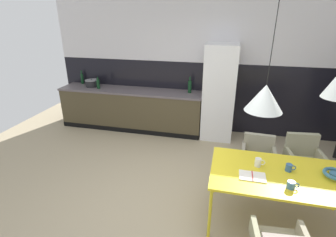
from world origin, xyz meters
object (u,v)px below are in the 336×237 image
object	(u,v)px
bottle_spice_small	(190,86)
mug_tall_blue	(258,162)
mug_dark_espresso	(289,168)
pendant_lamp_over_table_near	(265,98)
open_book	(252,176)
dining_table	(284,177)
cooking_pot	(92,83)
armchair_near_window	(258,153)
refrigerator_column	(219,93)
mug_white_ceramic	(291,185)
armchair_facing_counter	(303,155)
fruit_bowl	(335,174)
bottle_wine_green	(82,78)
bottle_oil_tall	(98,84)

from	to	relation	value
bottle_spice_small	mug_tall_blue	bearing A→B (deg)	-62.30
mug_dark_espresso	pendant_lamp_over_table_near	xyz separation A→B (m)	(-0.39, -0.06, 0.84)
open_book	dining_table	bearing A→B (deg)	21.02
pendant_lamp_over_table_near	cooking_pot	bearing A→B (deg)	145.24
armchair_near_window	mug_tall_blue	distance (m)	0.86
refrigerator_column	mug_white_ceramic	size ratio (longest dim) A/B	15.35
mug_dark_espresso	armchair_near_window	bearing A→B (deg)	106.53
dining_table	cooking_pot	world-z (taller)	cooking_pot
armchair_facing_counter	bottle_spice_small	xyz separation A→B (m)	(-1.95, 1.47, 0.52)
fruit_bowl	cooking_pot	world-z (taller)	cooking_pot
dining_table	cooking_pot	xyz separation A→B (m)	(-3.73, 2.38, 0.29)
armchair_facing_counter	dining_table	bearing A→B (deg)	57.74
armchair_facing_counter	cooking_pot	xyz separation A→B (m)	(-4.18, 1.43, 0.47)
mug_white_ceramic	fruit_bowl	bearing A→B (deg)	31.81
pendant_lamp_over_table_near	open_book	bearing A→B (deg)	-100.09
mug_white_ceramic	cooking_pot	size ratio (longest dim) A/B	0.44
mug_dark_espresso	bottle_wine_green	world-z (taller)	bottle_wine_green
refrigerator_column	mug_white_ceramic	xyz separation A→B (m)	(0.91, -2.59, -0.19)
bottle_spice_small	pendant_lamp_over_table_near	size ratio (longest dim) A/B	0.23
bottle_spice_small	pendant_lamp_over_table_near	world-z (taller)	pendant_lamp_over_table_near
dining_table	mug_white_ceramic	world-z (taller)	mug_white_ceramic
bottle_spice_small	mug_white_ceramic	bearing A→B (deg)	-60.36
armchair_facing_counter	bottle_wine_green	distance (m)	4.82
dining_table	armchair_near_window	size ratio (longest dim) A/B	2.30
dining_table	armchair_facing_counter	bearing A→B (deg)	64.82
mug_dark_espresso	fruit_bowl	bearing A→B (deg)	-2.49
armchair_facing_counter	refrigerator_column	bearing A→B (deg)	-53.09
mug_dark_espresso	bottle_oil_tall	world-z (taller)	bottle_oil_tall
fruit_bowl	mug_tall_blue	xyz separation A→B (m)	(-0.82, 0.04, 0.01)
bottle_oil_tall	pendant_lamp_over_table_near	world-z (taller)	pendant_lamp_over_table_near
armchair_near_window	fruit_bowl	size ratio (longest dim) A/B	2.88
mug_tall_blue	fruit_bowl	bearing A→B (deg)	-3.07
bottle_oil_tall	bottle_wine_green	world-z (taller)	bottle_wine_green
bottle_oil_tall	bottle_wine_green	bearing A→B (deg)	152.71
bottle_spice_small	dining_table	bearing A→B (deg)	-58.21
armchair_near_window	bottle_wine_green	distance (m)	4.25
pendant_lamp_over_table_near	dining_table	bearing A→B (deg)	-3.82
bottle_wine_green	armchair_near_window	bearing A→B (deg)	-22.99
mug_tall_blue	mug_white_ceramic	distance (m)	0.47
bottle_oil_tall	bottle_wine_green	xyz separation A→B (m)	(-0.56, 0.29, 0.02)
mug_tall_blue	bottle_spice_small	world-z (taller)	bottle_spice_small
armchair_facing_counter	bottle_wine_green	bearing A→B (deg)	-26.64
mug_tall_blue	pendant_lamp_over_table_near	distance (m)	0.84
armchair_near_window	mug_tall_blue	bearing A→B (deg)	86.20
bottle_wine_green	bottle_spice_small	bearing A→B (deg)	-3.06
mug_dark_espresso	cooking_pot	distance (m)	4.44
armchair_facing_counter	mug_white_ceramic	world-z (taller)	mug_white_ceramic
refrigerator_column	armchair_near_window	bearing A→B (deg)	-63.82
fruit_bowl	open_book	xyz separation A→B (m)	(-0.89, -0.20, -0.04)
refrigerator_column	cooking_pot	xyz separation A→B (m)	(-2.84, 0.05, 0.01)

